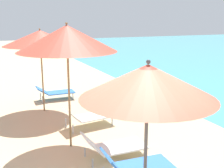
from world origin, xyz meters
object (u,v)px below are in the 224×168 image
lounger_second_inland (113,146)px  umbrella_farthest (40,38)px  umbrella_nearest (148,82)px  lounger_second_shoreside (88,116)px  lounger_nearest_shoreside (135,165)px  beach_ball (106,88)px  umbrella_second (67,38)px  lounger_farthest_shoreside (55,92)px

lounger_second_inland → umbrella_farthest: (-0.84, 4.00, 2.23)m
umbrella_nearest → lounger_second_shoreside: 4.81m
lounger_nearest_shoreside → umbrella_farthest: bearing=102.9°
umbrella_farthest → beach_ball: bearing=29.8°
lounger_nearest_shoreside → lounger_second_inland: bearing=93.9°
lounger_second_shoreside → beach_ball: (2.14, 3.73, -0.20)m
umbrella_nearest → lounger_second_inland: size_ratio=1.78×
umbrella_nearest → beach_ball: bearing=71.2°
umbrella_second → lounger_farthest_shoreside: 4.93m
lounger_second_inland → lounger_farthest_shoreside: size_ratio=1.00×
lounger_farthest_shoreside → beach_ball: lounger_farthest_shoreside is taller
umbrella_second → umbrella_farthest: size_ratio=1.08×
umbrella_farthest → lounger_farthest_shoreside: size_ratio=1.92×
lounger_second_inland → lounger_farthest_shoreside: 5.25m
umbrella_nearest → beach_ball: umbrella_nearest is taller
lounger_second_shoreside → lounger_second_inland: (-0.08, -2.03, -0.04)m
lounger_second_shoreside → lounger_farthest_shoreside: 3.23m
lounger_nearest_shoreside → beach_ball: lounger_nearest_shoreside is taller
lounger_nearest_shoreside → umbrella_second: size_ratio=0.47×
lounger_nearest_shoreside → lounger_second_inland: 1.08m
lounger_second_inland → beach_ball: lounger_second_inland is taller
umbrella_farthest → umbrella_second: bearing=-88.0°
umbrella_nearest → lounger_second_inland: (0.52, 2.31, -2.04)m
umbrella_nearest → umbrella_farthest: 6.32m
lounger_second_shoreside → lounger_nearest_shoreside: bearing=-97.8°
umbrella_second → beach_ball: bearing=58.4°
umbrella_nearest → lounger_farthest_shoreside: (0.35, 7.56, -2.01)m
umbrella_second → lounger_second_inland: size_ratio=2.07×
lounger_second_inland → umbrella_farthest: umbrella_farthest is taller
lounger_second_shoreside → umbrella_farthest: (-0.92, 1.97, 2.18)m
lounger_nearest_shoreside → umbrella_farthest: umbrella_farthest is taller
umbrella_nearest → umbrella_farthest: umbrella_farthest is taller
lounger_second_inland → umbrella_farthest: 4.65m
umbrella_nearest → lounger_nearest_shoreside: 2.39m
lounger_nearest_shoreside → lounger_farthest_shoreside: lounger_nearest_shoreside is taller
lounger_farthest_shoreside → beach_ball: (2.39, 0.50, -0.19)m
umbrella_nearest → lounger_nearest_shoreside: size_ratio=1.84×
umbrella_second → lounger_second_inland: bearing=-52.7°
lounger_second_shoreside → umbrella_nearest: bearing=-104.3°
lounger_second_inland → lounger_second_shoreside: bearing=88.7°
beach_ball → lounger_second_shoreside: bearing=-119.8°
umbrella_nearest → beach_ball: (2.74, 8.06, -2.20)m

